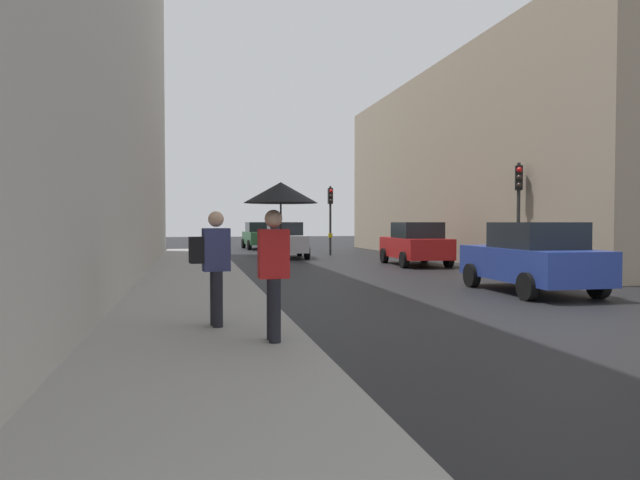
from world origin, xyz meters
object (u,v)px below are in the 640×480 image
car_green_estate (260,236)px  pedestrian_with_umbrella (279,216)px  traffic_light_far_median (330,208)px  car_red_sedan (415,244)px  car_blue_van (532,258)px  car_silver_hatchback (285,240)px  traffic_light_mid_street (519,197)px  pedestrian_with_grey_backpack (213,261)px

car_green_estate → pedestrian_with_umbrella: 29.66m
traffic_light_far_median → pedestrian_with_umbrella: 22.56m
car_red_sedan → car_blue_van: bearing=-94.0°
car_silver_hatchback → car_red_sedan: (4.41, -6.03, 0.00)m
car_silver_hatchback → traffic_light_mid_street: bearing=-57.7°
traffic_light_mid_street → pedestrian_with_grey_backpack: bearing=-141.3°
pedestrian_with_umbrella → car_green_estate: bearing=83.8°
car_blue_van → traffic_light_mid_street: bearing=61.0°
traffic_light_far_median → traffic_light_mid_street: traffic_light_mid_street is taller
car_blue_van → car_green_estate: same height
traffic_light_far_median → car_green_estate: 8.45m
car_silver_hatchback → car_red_sedan: same height
car_red_sedan → traffic_light_far_median: bearing=102.1°
pedestrian_with_grey_backpack → car_red_sedan: bearing=56.0°
pedestrian_with_umbrella → pedestrian_with_grey_backpack: 1.66m
car_silver_hatchback → pedestrian_with_umbrella: size_ratio=2.00×
car_red_sedan → pedestrian_with_grey_backpack: pedestrian_with_grey_backpack is taller
traffic_light_far_median → car_red_sedan: (1.66, -7.74, -1.67)m
car_blue_van → traffic_light_far_median: bearing=93.5°
car_green_estate → pedestrian_with_grey_backpack: size_ratio=2.42×
traffic_light_far_median → car_blue_van: size_ratio=0.87×
car_green_estate → pedestrian_with_grey_backpack: (-4.02, -28.19, 0.29)m
traffic_light_mid_street → car_green_estate: (-6.59, 19.68, -1.74)m
traffic_light_far_median → pedestrian_with_umbrella: traffic_light_far_median is taller
pedestrian_with_umbrella → pedestrian_with_grey_backpack: bearing=122.7°
pedestrian_with_umbrella → pedestrian_with_grey_backpack: size_ratio=1.21×
traffic_light_mid_street → car_green_estate: bearing=108.5°
car_blue_van → pedestrian_with_grey_backpack: pedestrian_with_grey_backpack is taller
pedestrian_with_grey_backpack → pedestrian_with_umbrella: bearing=-57.3°
car_silver_hatchback → pedestrian_with_grey_backpack: bearing=-102.5°
traffic_light_far_median → car_silver_hatchback: size_ratio=0.86×
car_red_sedan → pedestrian_with_umbrella: size_ratio=2.00×
traffic_light_mid_street → car_green_estate: traffic_light_mid_street is taller
traffic_light_far_median → car_green_estate: traffic_light_far_median is taller
traffic_light_far_median → traffic_light_mid_street: 12.48m
car_silver_hatchback → pedestrian_with_grey_backpack: 19.19m
traffic_light_far_median → traffic_light_mid_street: bearing=-72.7°
traffic_light_far_median → pedestrian_with_grey_backpack: traffic_light_far_median is taller
traffic_light_far_median → pedestrian_with_umbrella: size_ratio=1.72×
car_red_sedan → pedestrian_with_grey_backpack: size_ratio=2.42×
pedestrian_with_grey_backpack → traffic_light_mid_street: bearing=38.7°
car_silver_hatchback → pedestrian_with_grey_backpack: size_ratio=2.42×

